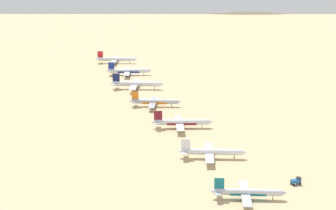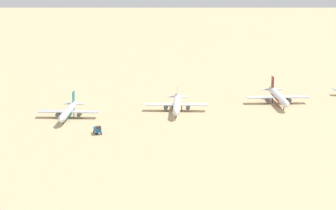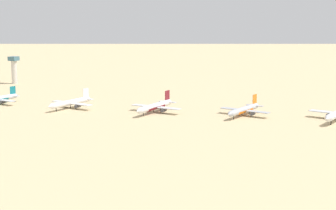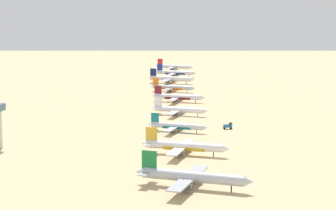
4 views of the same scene
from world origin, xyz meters
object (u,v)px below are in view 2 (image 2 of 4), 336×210
(parked_jet_2, at_px, (68,111))
(parked_jet_4, at_px, (278,97))
(service_truck, at_px, (98,129))
(parked_jet_3, at_px, (177,104))

(parked_jet_2, xyz_separation_m, parked_jet_4, (-18.30, 112.19, 0.48))
(parked_jet_2, distance_m, service_truck, 32.65)
(parked_jet_4, bearing_deg, service_truck, -64.06)
(parked_jet_3, bearing_deg, parked_jet_2, -81.63)
(parked_jet_3, relative_size, service_truck, 7.15)
(service_truck, bearing_deg, parked_jet_3, 132.49)
(parked_jet_2, bearing_deg, parked_jet_3, 98.37)
(parked_jet_4, bearing_deg, parked_jet_3, -79.87)
(parked_jet_2, xyz_separation_m, service_truck, (29.24, 14.46, -1.50))
(parked_jet_2, distance_m, parked_jet_4, 113.68)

